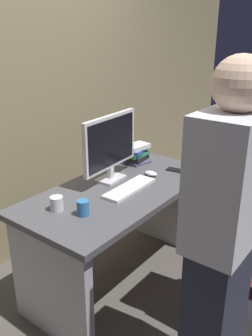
{
  "coord_description": "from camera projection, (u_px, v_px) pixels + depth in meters",
  "views": [
    {
      "loc": [
        -1.7,
        -1.35,
        1.72
      ],
      "look_at": [
        0.0,
        -0.05,
        0.89
      ],
      "focal_mm": 38.48,
      "sensor_mm": 36.0,
      "label": 1
    }
  ],
  "objects": [
    {
      "name": "book_stack",
      "position": [
        137.0,
        154.0,
        2.79
      ],
      "size": [
        0.21,
        0.18,
        0.15
      ],
      "color": "#594C72",
      "rests_on": "desk"
    },
    {
      "name": "ground_plane",
      "position": [
        121.0,
        278.0,
        2.65
      ],
      "size": [
        9.0,
        9.0,
        0.0
      ],
      "primitive_type": "plane",
      "color": "#4C4742"
    },
    {
      "name": "office_chair",
      "position": [
        225.0,
        262.0,
        2.13
      ],
      "size": [
        0.52,
        0.52,
        0.94
      ],
      "color": "black",
      "rests_on": "ground"
    },
    {
      "name": "mouse",
      "position": [
        151.0,
        173.0,
        2.57
      ],
      "size": [
        0.06,
        0.1,
        0.03
      ],
      "primitive_type": "ellipsoid",
      "color": "white",
      "rests_on": "desk"
    },
    {
      "name": "person_at_desk",
      "position": [
        222.0,
        244.0,
        1.57
      ],
      "size": [
        0.4,
        0.24,
        1.64
      ],
      "color": "#262838",
      "rests_on": "ground"
    },
    {
      "name": "wall_back",
      "position": [
        23.0,
        61.0,
        2.61
      ],
      "size": [
        6.4,
        0.1,
        3.0
      ],
      "primitive_type": "cube",
      "color": "#8C7F5B",
      "rests_on": "ground"
    },
    {
      "name": "cell_phone",
      "position": [
        176.0,
        170.0,
        2.66
      ],
      "size": [
        0.09,
        0.15,
        0.01
      ],
      "primitive_type": "cube",
      "rotation": [
        0.0,
        0.0,
        0.16
      ],
      "color": "black",
      "rests_on": "desk"
    },
    {
      "name": "keyboard",
      "position": [
        129.0,
        188.0,
        2.35
      ],
      "size": [
        0.43,
        0.14,
        0.02
      ],
      "primitive_type": "cube",
      "rotation": [
        0.0,
        0.0,
        0.02
      ],
      "color": "white",
      "rests_on": "desk"
    },
    {
      "name": "cup_near_keyboard",
      "position": [
        83.0,
        208.0,
        2.02
      ],
      "size": [
        0.07,
        0.07,
        0.09
      ],
      "primitive_type": "cylinder",
      "color": "#3372B2",
      "rests_on": "desk"
    },
    {
      "name": "cup_by_monitor",
      "position": [
        57.0,
        204.0,
        2.07
      ],
      "size": [
        0.08,
        0.08,
        0.08
      ],
      "primitive_type": "cylinder",
      "color": "silver",
      "rests_on": "desk"
    },
    {
      "name": "monitor",
      "position": [
        110.0,
        144.0,
        2.41
      ],
      "size": [
        0.54,
        0.15,
        0.46
      ],
      "color": "silver",
      "rests_on": "desk"
    },
    {
      "name": "desk",
      "position": [
        120.0,
        218.0,
        2.47
      ],
      "size": [
        1.41,
        0.7,
        0.74
      ],
      "color": "#4C4C51",
      "rests_on": "ground"
    },
    {
      "name": "handbag",
      "position": [
        236.0,
        252.0,
        2.73
      ],
      "size": [
        0.34,
        0.14,
        0.38
      ],
      "color": "#4C3356",
      "rests_on": "ground"
    }
  ]
}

